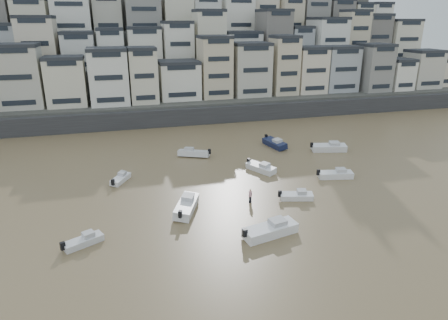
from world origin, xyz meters
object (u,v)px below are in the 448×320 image
object	(u,v)px
boat_c	(186,204)
boat_i	(275,142)
boat_j	(83,240)
boat_g	(329,146)
boat_d	(336,173)
boat_f	(120,178)
boat_a	(270,228)
person_pink	(250,196)
boat_b	(297,195)
boat_h	(194,152)
boat_e	(261,167)

from	to	relation	value
boat_c	boat_i	world-z (taller)	boat_c
boat_i	boat_j	bearing A→B (deg)	-61.21
boat_g	boat_j	world-z (taller)	boat_g
boat_d	boat_f	size ratio (longest dim) A/B	1.23
boat_c	boat_d	world-z (taller)	boat_c
boat_f	boat_g	xyz separation A→B (m)	(34.31, 4.41, 0.28)
boat_a	person_pink	size ratio (longest dim) A/B	3.71
boat_b	boat_f	bearing A→B (deg)	165.39
boat_b	boat_i	size ratio (longest dim) A/B	0.73
boat_d	boat_g	size ratio (longest dim) A/B	0.83
boat_b	person_pink	size ratio (longest dim) A/B	2.52
boat_h	boat_i	bearing A→B (deg)	-149.69
boat_b	boat_i	world-z (taller)	boat_i
boat_c	boat_e	distance (m)	16.08
boat_h	boat_g	bearing A→B (deg)	-163.39
boat_a	boat_i	bearing A→B (deg)	53.95
boat_c	boat_d	bearing A→B (deg)	-55.48
boat_d	boat_f	bearing A→B (deg)	179.00
boat_e	person_pink	xyz separation A→B (m)	(-4.93, -9.51, 0.15)
boat_b	boat_f	xyz separation A→B (m)	(-20.76, 11.69, -0.02)
boat_c	boat_e	bearing A→B (deg)	-29.93
boat_a	boat_j	world-z (taller)	boat_a
person_pink	boat_c	bearing A→B (deg)	-178.56
boat_f	boat_j	xyz separation A→B (m)	(-4.05, -15.72, -0.00)
boat_e	person_pink	distance (m)	10.71
boat_b	boat_h	bearing A→B (deg)	129.37
boat_a	boat_c	size ratio (longest dim) A/B	1.00
boat_b	boat_j	size ratio (longest dim) A/B	1.04
boat_g	boat_j	distance (m)	43.32
boat_b	boat_c	size ratio (longest dim) A/B	0.68
boat_e	boat_a	bearing A→B (deg)	-44.65
boat_j	boat_i	bearing A→B (deg)	11.94
boat_e	boat_c	bearing A→B (deg)	-79.99
boat_c	boat_b	bearing A→B (deg)	-69.40
boat_g	person_pink	world-z (taller)	person_pink
boat_d	boat_h	size ratio (longest dim) A/B	0.95
boat_a	boat_g	size ratio (longest dim) A/B	1.02
boat_c	person_pink	bearing A→B (deg)	-65.63
boat_h	boat_f	bearing A→B (deg)	59.02
boat_f	boat_d	bearing A→B (deg)	-72.88
boat_d	boat_f	distance (m)	29.85
boat_b	boat_e	xyz separation A→B (m)	(-0.85, 10.26, 0.12)
boat_b	boat_d	bearing A→B (deg)	46.04
boat_g	boat_j	xyz separation A→B (m)	(-38.36, -20.13, -0.28)
boat_i	boat_e	bearing A→B (deg)	-42.04
boat_f	boat_i	xyz separation A→B (m)	(26.41, 9.14, 0.24)
boat_b	boat_e	world-z (taller)	boat_e
boat_g	boat_b	bearing A→B (deg)	-116.41
person_pink	boat_d	bearing A→B (deg)	16.99
boat_h	boat_i	distance (m)	14.66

